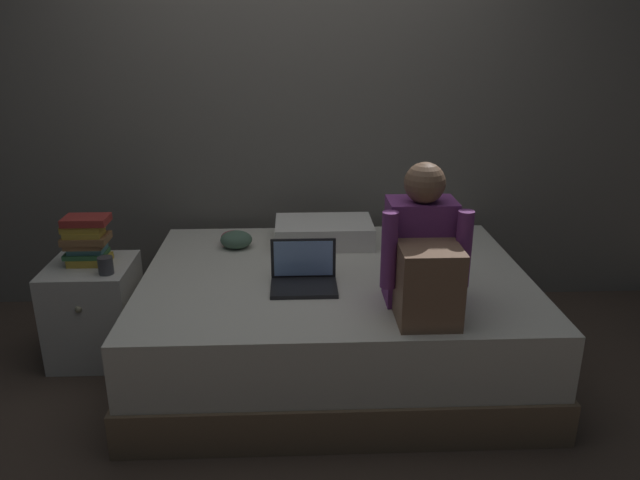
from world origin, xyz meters
name	(u,v)px	position (x,y,z in m)	size (l,w,h in m)	color
ground_plane	(297,395)	(0.00, 0.00, 0.00)	(8.00, 8.00, 0.00)	#47382D
wall_back	(293,92)	(0.00, 1.20, 1.35)	(5.60, 0.10, 2.70)	slate
bed	(334,319)	(0.20, 0.30, 0.26)	(2.00, 1.50, 0.53)	#7A6047
nightstand	(94,311)	(-1.10, 0.44, 0.27)	(0.44, 0.46, 0.54)	beige
person_sitting	(422,256)	(0.56, -0.13, 0.78)	(0.39, 0.44, 0.66)	#75337A
laptop	(303,276)	(0.04, 0.13, 0.59)	(0.32, 0.23, 0.22)	black
pillow	(323,232)	(0.16, 0.75, 0.60)	(0.56, 0.36, 0.13)	silver
book_stack	(85,240)	(-1.10, 0.46, 0.67)	(0.24, 0.17, 0.26)	gold
mug	(105,265)	(-0.97, 0.32, 0.58)	(0.08, 0.08, 0.09)	#3D3D42
clothes_pile	(234,239)	(-0.35, 0.71, 0.58)	(0.19, 0.21, 0.10)	#4C6B56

